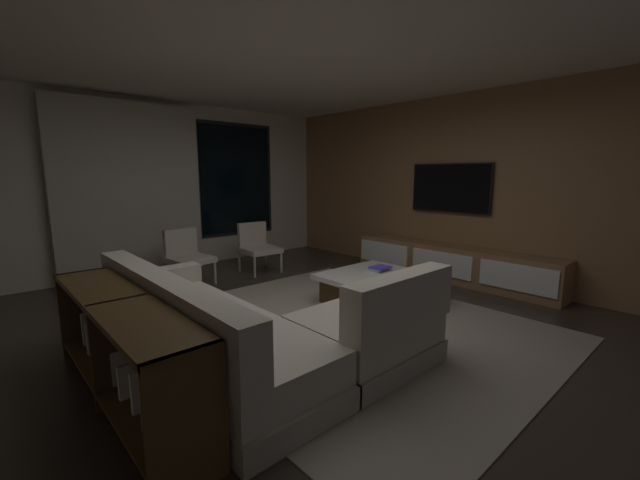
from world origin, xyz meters
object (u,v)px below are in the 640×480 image
at_px(media_console, 452,264).
at_px(mounted_tv, 450,188).
at_px(sectional_couch, 250,333).
at_px(accent_chair_near_window, 257,245).
at_px(accent_chair_by_curtain, 186,254).
at_px(coffee_table, 378,289).
at_px(console_table_behind_couch, 122,345).
at_px(book_stack_on_coffee_table, 380,268).

bearing_deg(media_console, mounted_tv, 47.52).
height_order(sectional_couch, mounted_tv, mounted_tv).
bearing_deg(sectional_couch, accent_chair_near_window, 55.71).
xyz_separation_m(accent_chair_by_curtain, media_console, (2.93, -2.49, -0.18)).
height_order(sectional_couch, coffee_table, sectional_couch).
bearing_deg(mounted_tv, console_table_behind_couch, -176.32).
relative_size(accent_chair_by_curtain, media_console, 0.25).
relative_size(book_stack_on_coffee_table, accent_chair_near_window, 0.31).
distance_m(accent_chair_by_curtain, media_console, 3.85).
distance_m(sectional_couch, accent_chair_near_window, 3.22).
xyz_separation_m(sectional_couch, accent_chair_near_window, (1.81, 2.66, 0.14)).
relative_size(coffee_table, accent_chair_by_curtain, 1.49).
relative_size(sectional_couch, book_stack_on_coffee_table, 10.27).
bearing_deg(coffee_table, sectional_couch, -171.30).
xyz_separation_m(mounted_tv, console_table_behind_couch, (-4.69, -0.30, -0.93)).
height_order(accent_chair_by_curtain, media_console, accent_chair_by_curtain).
bearing_deg(sectional_couch, media_console, 3.73).
distance_m(media_console, mounted_tv, 1.13).
relative_size(book_stack_on_coffee_table, console_table_behind_couch, 0.12).
xyz_separation_m(book_stack_on_coffee_table, accent_chair_by_curtain, (-1.49, 2.30, 0.05)).
bearing_deg(console_table_behind_couch, mounted_tv, 3.68).
height_order(coffee_table, book_stack_on_coffee_table, book_stack_on_coffee_table).
distance_m(sectional_couch, coffee_table, 2.01).
bearing_deg(console_table_behind_couch, book_stack_on_coffee_table, 5.46).
height_order(book_stack_on_coffee_table, mounted_tv, mounted_tv).
xyz_separation_m(accent_chair_by_curtain, console_table_behind_couch, (-1.58, -2.60, -0.02)).
xyz_separation_m(accent_chair_near_window, accent_chair_by_curtain, (-1.15, 0.07, 0.00)).
bearing_deg(sectional_couch, mounted_tv, 6.53).
relative_size(accent_chair_by_curtain, console_table_behind_couch, 0.37).
relative_size(coffee_table, mounted_tv, 0.92).
height_order(coffee_table, mounted_tv, mounted_tv).
relative_size(coffee_table, book_stack_on_coffee_table, 4.77).
height_order(accent_chair_near_window, console_table_behind_couch, accent_chair_near_window).
relative_size(accent_chair_near_window, accent_chair_by_curtain, 1.00).
height_order(sectional_couch, accent_chair_near_window, sectional_couch).
height_order(accent_chair_near_window, media_console, accent_chair_near_window).
bearing_deg(console_table_behind_couch, media_console, 1.32).
xyz_separation_m(accent_chair_by_curtain, mounted_tv, (3.11, -2.30, 0.92)).
bearing_deg(mounted_tv, book_stack_on_coffee_table, -179.70).
relative_size(book_stack_on_coffee_table, media_console, 0.08).
bearing_deg(book_stack_on_coffee_table, mounted_tv, 0.30).
bearing_deg(console_table_behind_couch, sectional_couch, -8.14).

